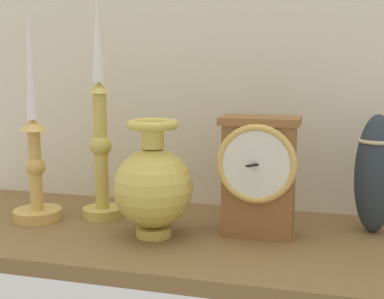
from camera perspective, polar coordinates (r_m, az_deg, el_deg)
The scene contains 7 objects.
ground_plane at distance 84.98cm, azimuth 0.09°, elevation -10.17°, with size 100.00×36.00×2.40cm, color brown.
back_wall at distance 98.23cm, azimuth 2.97°, elevation 12.43°, with size 120.00×2.00×65.00cm, color beige.
mantel_clock at distance 81.78cm, azimuth 7.59°, elevation -2.76°, with size 12.59×9.84×19.36cm.
candlestick_tall_left at distance 91.33cm, azimuth -10.33°, elevation 1.17°, with size 7.27×7.27×38.98cm.
candlestick_tall_center at distance 93.28cm, azimuth -17.44°, elevation -0.84°, with size 8.59×8.59×37.86cm.
brass_vase_bulbous at distance 80.88cm, azimuth -4.42°, elevation -4.04°, with size 12.88×12.88×19.01cm.
tall_ceramic_vase at distance 87.57cm, azimuth 20.09°, elevation -2.55°, with size 6.68×6.68×19.73cm.
Camera 1 is at (20.81, -77.35, 27.18)cm, focal length 47.03 mm.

